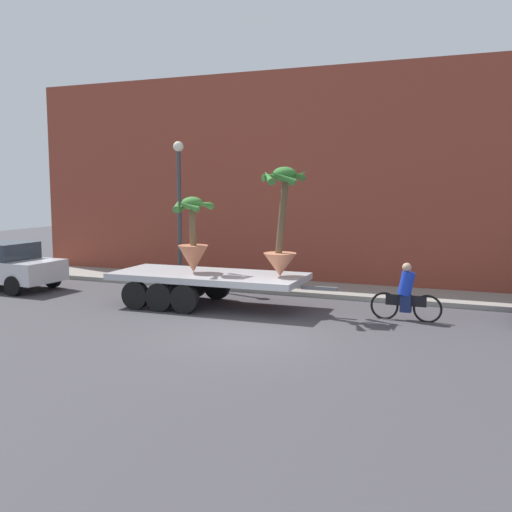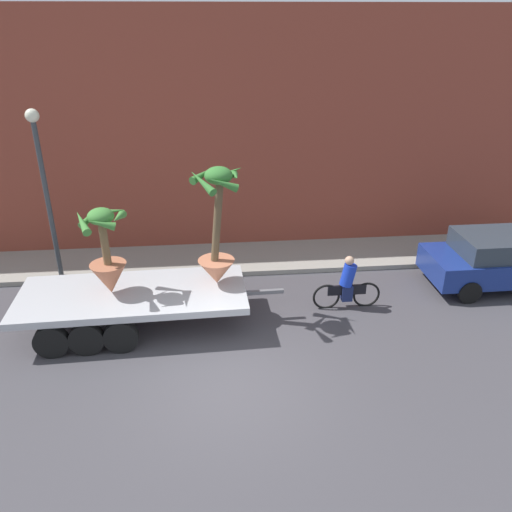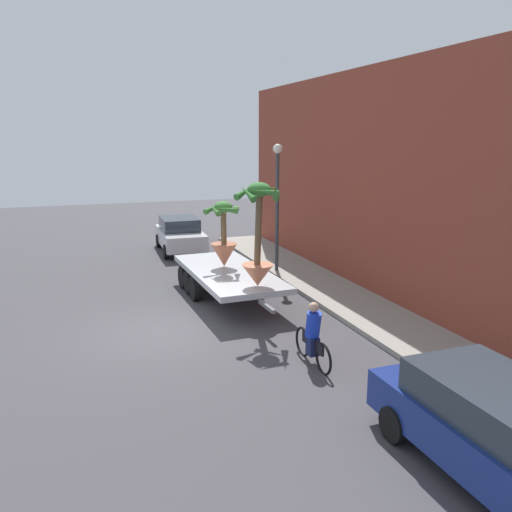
{
  "view_description": "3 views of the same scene",
  "coord_description": "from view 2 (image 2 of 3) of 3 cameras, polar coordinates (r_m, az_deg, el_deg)",
  "views": [
    {
      "loc": [
        5.36,
        -12.43,
        3.5
      ],
      "look_at": [
        -0.82,
        2.65,
        1.54
      ],
      "focal_mm": 41.31,
      "sensor_mm": 36.0,
      "label": 1
    },
    {
      "loc": [
        -0.3,
        -8.68,
        7.2
      ],
      "look_at": [
        0.83,
        2.97,
        1.63
      ],
      "focal_mm": 35.96,
      "sensor_mm": 36.0,
      "label": 2
    },
    {
      "loc": [
        13.57,
        -2.16,
        5.2
      ],
      "look_at": [
        -0.39,
        2.87,
        1.83
      ],
      "focal_mm": 36.62,
      "sensor_mm": 36.0,
      "label": 3
    }
  ],
  "objects": [
    {
      "name": "potted_palm_middle",
      "position": [
        12.53,
        -4.34,
        2.32
      ],
      "size": [
        1.38,
        1.4,
        3.02
      ],
      "color": "#C17251",
      "rests_on": "flatbed_trailer"
    },
    {
      "name": "building_facade",
      "position": [
        16.84,
        -4.52,
        13.51
      ],
      "size": [
        24.0,
        1.2,
        7.48
      ],
      "primitive_type": "cube",
      "color": "brown",
      "rests_on": "ground"
    },
    {
      "name": "parked_car",
      "position": [
        16.31,
        25.98,
        -0.28
      ],
      "size": [
        4.59,
        1.99,
        1.58
      ],
      "color": "navy",
      "rests_on": "ground"
    },
    {
      "name": "street_lamp",
      "position": [
        15.2,
        -22.61,
        8.36
      ],
      "size": [
        0.36,
        0.36,
        4.83
      ],
      "color": "#383D42",
      "rests_on": "sidewalk"
    },
    {
      "name": "potted_palm_rear",
      "position": [
        12.7,
        -16.27,
        -0.24
      ],
      "size": [
        1.24,
        1.26,
        2.19
      ],
      "color": "#B26647",
      "rests_on": "flatbed_trailer"
    },
    {
      "name": "cyclist",
      "position": [
        13.82,
        10.13,
        -3.2
      ],
      "size": [
        1.84,
        0.34,
        1.54
      ],
      "color": "black",
      "rests_on": "ground"
    },
    {
      "name": "ground_plane",
      "position": [
        11.28,
        -2.82,
        -14.25
      ],
      "size": [
        60.0,
        60.0,
        0.0
      ],
      "primitive_type": "plane",
      "color": "#423F44"
    },
    {
      "name": "flatbed_trailer",
      "position": [
        13.15,
        -14.6,
        -4.78
      ],
      "size": [
        6.6,
        2.48,
        0.98
      ],
      "color": "#B7BABF",
      "rests_on": "ground"
    },
    {
      "name": "sidewalk",
      "position": [
        16.41,
        -3.94,
        -0.35
      ],
      "size": [
        24.0,
        2.2,
        0.15
      ],
      "primitive_type": "cube",
      "color": "gray",
      "rests_on": "ground"
    }
  ]
}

